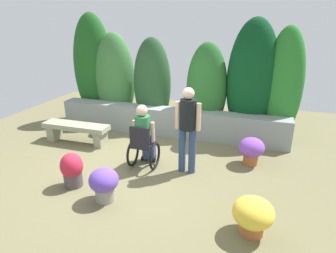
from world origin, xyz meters
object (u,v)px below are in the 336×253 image
person_standing_companion (188,125)px  flower_pot_small_foreground (72,169)px  flower_pot_red_accent (251,149)px  flower_pot_purple_near (104,183)px  flower_pot_terracotta_by_wall (253,215)px  person_in_wheelchair (144,138)px  stone_bench (76,130)px

person_standing_companion → flower_pot_small_foreground: (-1.84, -1.14, -0.66)m
person_standing_companion → flower_pot_red_accent: bearing=32.4°
person_standing_companion → flower_pot_purple_near: person_standing_companion is taller
flower_pot_purple_near → flower_pot_terracotta_by_wall: (2.37, -0.08, -0.02)m
flower_pot_red_accent → flower_pot_small_foreground: 3.55m
flower_pot_small_foreground → person_in_wheelchair: bearing=49.0°
flower_pot_purple_near → flower_pot_red_accent: bearing=42.7°
flower_pot_terracotta_by_wall → flower_pot_red_accent: 2.16m
person_in_wheelchair → flower_pot_red_accent: bearing=13.4°
person_in_wheelchair → person_standing_companion: bearing=-3.6°
person_standing_companion → flower_pot_red_accent: (1.19, 0.71, -0.65)m
stone_bench → person_standing_companion: person_standing_companion is taller
person_standing_companion → flower_pot_purple_near: (-1.06, -1.37, -0.66)m
stone_bench → flower_pot_purple_near: flower_pot_purple_near is taller
flower_pot_small_foreground → person_standing_companion: bearing=31.9°
flower_pot_purple_near → flower_pot_small_foreground: bearing=163.4°
stone_bench → flower_pot_red_accent: size_ratio=2.85×
flower_pot_small_foreground → flower_pot_terracotta_by_wall: bearing=-5.7°
flower_pot_purple_near → flower_pot_small_foreground: 0.81m
flower_pot_purple_near → flower_pot_small_foreground: (-0.78, 0.23, 0.00)m
person_in_wheelchair → flower_pot_red_accent: (2.08, 0.75, -0.29)m
person_in_wheelchair → flower_pot_red_accent: person_in_wheelchair is taller
flower_pot_purple_near → flower_pot_red_accent: 3.07m
flower_pot_small_foreground → flower_pot_purple_near: bearing=-16.6°
flower_pot_terracotta_by_wall → stone_bench: bearing=154.3°
person_standing_companion → flower_pot_small_foreground: person_standing_companion is taller
person_in_wheelchair → flower_pot_small_foreground: 1.48m
person_in_wheelchair → flower_pot_purple_near: size_ratio=2.28×
stone_bench → flower_pot_terracotta_by_wall: size_ratio=2.89×
stone_bench → flower_pot_red_accent: bearing=-6.2°
person_in_wheelchair → flower_pot_purple_near: 1.37m
flower_pot_terracotta_by_wall → flower_pot_small_foreground: (-3.15, 0.31, 0.02)m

